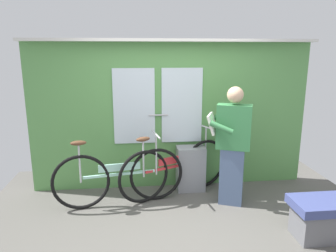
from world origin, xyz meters
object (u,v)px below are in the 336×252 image
passenger_reading_newspaper (232,144)px  bench_seat_corner (323,218)px  bicycle_near_door (119,177)px  trash_bin_by_wall (191,168)px  bicycle_leaning_behind (176,169)px

passenger_reading_newspaper → bench_seat_corner: bearing=152.3°
bicycle_near_door → passenger_reading_newspaper: passenger_reading_newspaper is taller
trash_bin_by_wall → bench_seat_corner: (1.23, -1.41, -0.09)m
bicycle_leaning_behind → passenger_reading_newspaper: size_ratio=1.03×
bicycle_near_door → passenger_reading_newspaper: bearing=-14.3°
bicycle_near_door → bench_seat_corner: 2.50m
bicycle_leaning_behind → trash_bin_by_wall: bicycle_leaning_behind is taller
trash_bin_by_wall → bench_seat_corner: size_ratio=0.95×
bench_seat_corner → bicycle_leaning_behind: bearing=139.5°
passenger_reading_newspaper → bench_seat_corner: passenger_reading_newspaper is taller
trash_bin_by_wall → bench_seat_corner: bearing=-48.7°
bicycle_leaning_behind → passenger_reading_newspaper: (0.70, -0.35, 0.45)m
bicycle_leaning_behind → trash_bin_by_wall: size_ratio=2.47×
bicycle_near_door → bicycle_leaning_behind: (0.79, 0.23, -0.00)m
bicycle_near_door → bench_seat_corner: bicycle_near_door is taller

